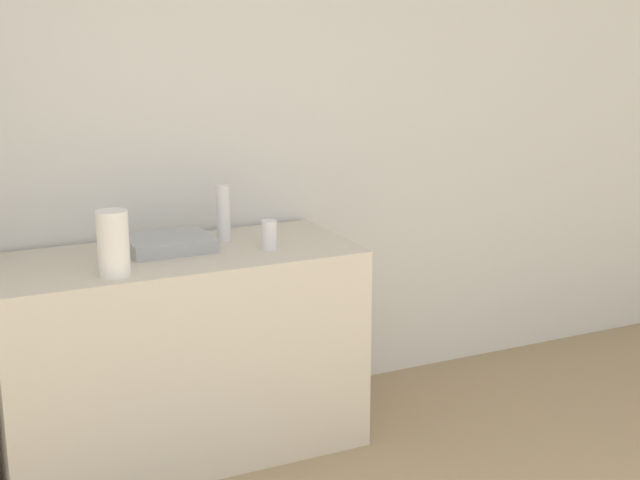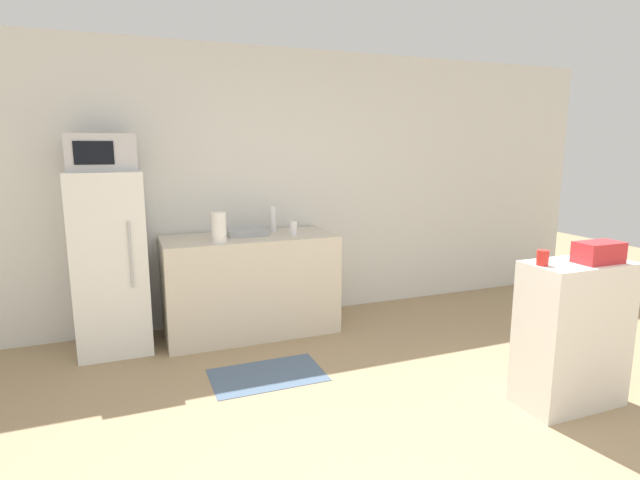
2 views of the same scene
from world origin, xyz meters
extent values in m
cube|color=silver|center=(0.00, 3.17, 1.30)|extent=(8.00, 0.06, 2.60)
cube|color=beige|center=(-0.05, 2.78, 0.45)|extent=(1.52, 0.67, 0.90)
cube|color=#9EA3A8|center=(-0.05, 2.85, 0.93)|extent=(0.35, 0.28, 0.06)
cylinder|color=silver|center=(0.21, 2.90, 1.02)|extent=(0.06, 0.06, 0.25)
cylinder|color=silver|center=(0.34, 2.67, 0.96)|extent=(0.07, 0.07, 0.13)
cylinder|color=white|center=(-0.35, 2.57, 1.03)|extent=(0.12, 0.12, 0.26)
camera|label=1|loc=(-1.06, -0.73, 1.88)|focal=50.00mm
camera|label=2|loc=(-1.07, -1.53, 1.69)|focal=28.00mm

